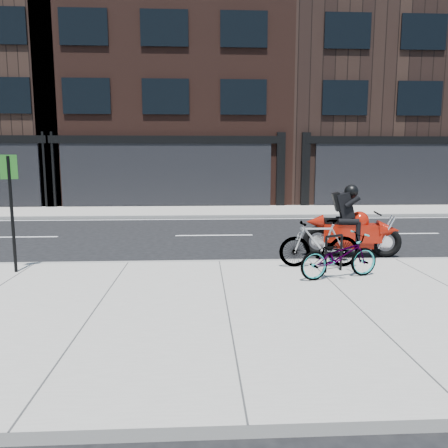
{
  "coord_description": "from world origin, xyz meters",
  "views": [
    {
      "loc": [
        -0.38,
        -11.41,
        2.38
      ],
      "look_at": [
        0.13,
        -1.58,
        0.9
      ],
      "focal_mm": 35.0,
      "sensor_mm": 36.0,
      "label": 1
    }
  ],
  "objects": [
    {
      "name": "bicycle_rear",
      "position": [
        2.06,
        -2.6,
        0.63
      ],
      "size": [
        1.69,
        0.53,
        1.0
      ],
      "primitive_type": "imported",
      "rotation": [
        0.0,
        0.0,
        4.68
      ],
      "color": "gray",
      "rests_on": "sidewalk_near"
    },
    {
      "name": "motorcycle",
      "position": [
        3.37,
        -1.13,
        0.72
      ],
      "size": [
        2.37,
        0.82,
        1.77
      ],
      "rotation": [
        0.0,
        0.0,
        -0.16
      ],
      "color": "black",
      "rests_on": "ground"
    },
    {
      "name": "sign_post",
      "position": [
        -4.11,
        -2.7,
        1.52
      ],
      "size": [
        0.3,
        0.14,
        2.32
      ],
      "rotation": [
        0.0,
        0.0,
        0.41
      ],
      "color": "black",
      "rests_on": "sidewalk_near"
    },
    {
      "name": "building_mideast",
      "position": [
        10.0,
        14.5,
        6.25
      ],
      "size": [
        12.0,
        10.0,
        12.5
      ],
      "primitive_type": "cube",
      "color": "black",
      "rests_on": "ground"
    },
    {
      "name": "sidewalk_near",
      "position": [
        0.0,
        -5.0,
        0.07
      ],
      "size": [
        60.0,
        6.0,
        0.13
      ],
      "primitive_type": "cube",
      "color": "gray",
      "rests_on": "ground"
    },
    {
      "name": "ground",
      "position": [
        0.0,
        0.0,
        0.0
      ],
      "size": [
        120.0,
        120.0,
        0.0
      ],
      "primitive_type": "plane",
      "color": "black",
      "rests_on": "ground"
    },
    {
      "name": "building_center",
      "position": [
        -2.0,
        14.5,
        7.25
      ],
      "size": [
        12.0,
        10.0,
        14.5
      ],
      "primitive_type": "cube",
      "color": "black",
      "rests_on": "ground"
    },
    {
      "name": "sidewalk_far",
      "position": [
        0.0,
        7.75,
        0.07
      ],
      "size": [
        60.0,
        3.5,
        0.13
      ],
      "primitive_type": "cube",
      "color": "gray",
      "rests_on": "ground"
    },
    {
      "name": "bike_rack",
      "position": [
        2.25,
        -2.99,
        0.57
      ],
      "size": [
        0.41,
        0.22,
        0.75
      ],
      "rotation": [
        0.0,
        0.0,
        0.43
      ],
      "color": "black",
      "rests_on": "sidewalk_near"
    },
    {
      "name": "bicycle_front",
      "position": [
        2.21,
        -3.46,
        0.56
      ],
      "size": [
        1.72,
        0.97,
        0.86
      ],
      "primitive_type": "imported",
      "rotation": [
        0.0,
        0.0,
        1.83
      ],
      "color": "gray",
      "rests_on": "sidewalk_near"
    }
  ]
}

